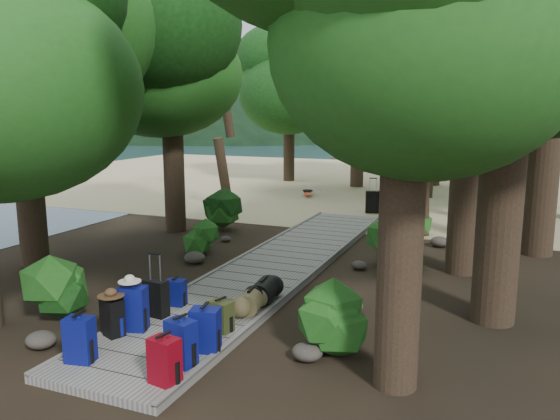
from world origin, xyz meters
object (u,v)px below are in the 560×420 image
at_px(backpack_left_d, 176,291).
at_px(lone_suitcase_on_sand, 373,202).
at_px(duffel_right_black, 264,291).
at_px(backpack_left_c, 133,306).
at_px(suitcase_on_boardwalk, 156,298).
at_px(backpack_left_a, 80,337).
at_px(backpack_right_c, 205,327).
at_px(backpack_right_a, 164,358).
at_px(backpack_right_d, 221,314).
at_px(backpack_right_b, 181,340).
at_px(kayak, 308,192).
at_px(duffel_right_khaki, 251,301).
at_px(backpack_left_b, 112,315).
at_px(sun_lounger, 477,202).

relative_size(backpack_left_d, lone_suitcase_on_sand, 0.68).
height_order(backpack_left_d, duffel_right_black, backpack_left_d).
bearing_deg(backpack_left_c, suitcase_on_boardwalk, 74.71).
relative_size(duffel_right_black, lone_suitcase_on_sand, 0.88).
xyz_separation_m(backpack_left_a, backpack_right_c, (1.38, 0.93, -0.00)).
relative_size(backpack_right_a, backpack_right_d, 1.24).
bearing_deg(backpack_right_b, backpack_left_d, 137.34).
xyz_separation_m(backpack_left_d, lone_suitcase_on_sand, (1.11, 10.29, 0.02)).
distance_m(backpack_right_b, lone_suitcase_on_sand, 12.18).
xyz_separation_m(backpack_left_c, backpack_right_d, (1.26, 0.46, -0.12)).
height_order(backpack_right_c, kayak, backpack_right_c).
height_order(backpack_right_b, duffel_right_khaki, backpack_right_b).
xyz_separation_m(backpack_left_b, backpack_right_d, (1.42, 0.76, -0.05)).
distance_m(backpack_left_a, backpack_right_b, 1.37).
relative_size(backpack_right_a, duffel_right_khaki, 1.14).
height_order(backpack_right_a, backpack_right_d, backpack_right_a).
xyz_separation_m(backpack_left_d, backpack_right_d, (1.26, -0.70, 0.01)).
relative_size(backpack_left_a, backpack_right_d, 1.32).
bearing_deg(backpack_right_a, kayak, 112.61).
bearing_deg(duffel_right_black, backpack_left_d, -158.90).
bearing_deg(kayak, suitcase_on_boardwalk, -101.18).
relative_size(duffel_right_khaki, lone_suitcase_on_sand, 0.77).
height_order(backpack_right_d, suitcase_on_boardwalk, suitcase_on_boardwalk).
relative_size(duffel_right_khaki, kayak, 0.19).
relative_size(backpack_left_b, backpack_right_b, 0.91).
distance_m(backpack_left_a, backpack_right_d, 2.05).
bearing_deg(duffel_right_black, backpack_right_c, -95.16).
bearing_deg(duffel_right_khaki, backpack_left_d, 178.63).
relative_size(backpack_left_b, backpack_left_c, 0.83).
height_order(kayak, sun_lounger, sun_lounger).
distance_m(backpack_left_a, backpack_left_c, 1.16).
bearing_deg(sun_lounger, duffel_right_khaki, -79.35).
bearing_deg(suitcase_on_boardwalk, lone_suitcase_on_sand, 91.70).
bearing_deg(duffel_right_khaki, backpack_left_a, -126.76).
relative_size(duffel_right_black, sun_lounger, 0.31).
distance_m(lone_suitcase_on_sand, sun_lounger, 3.62).
distance_m(backpack_left_a, suitcase_on_boardwalk, 1.77).
distance_m(backpack_left_c, backpack_right_d, 1.35).
relative_size(backpack_left_b, backpack_right_a, 0.97).
relative_size(backpack_left_a, backpack_left_d, 1.38).
relative_size(backpack_left_c, duffel_right_black, 1.16).
distance_m(backpack_left_d, backpack_right_c, 1.97).
bearing_deg(lone_suitcase_on_sand, sun_lounger, 9.56).
distance_m(backpack_left_b, duffel_right_khaki, 2.22).
bearing_deg(lone_suitcase_on_sand, backpack_left_a, -112.08).
height_order(backpack_left_a, backpack_right_d, backpack_left_a).
xyz_separation_m(duffel_right_black, lone_suitcase_on_sand, (-0.25, 9.60, 0.06)).
distance_m(backpack_right_a, backpack_right_d, 1.70).
distance_m(duffel_right_khaki, lone_suitcase_on_sand, 10.13).
xyz_separation_m(backpack_left_a, backpack_right_d, (1.25, 1.63, -0.08)).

